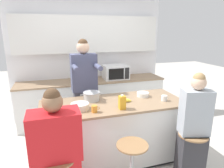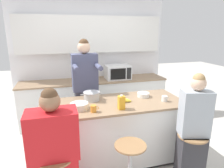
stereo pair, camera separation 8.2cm
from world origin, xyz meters
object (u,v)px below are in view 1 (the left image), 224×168
(bar_stool_center, at_px, (132,168))
(coffee_cup_far, at_px, (164,98))
(bar_stool_rightmost, at_px, (191,156))
(cooking_pot, at_px, (92,96))
(coffee_cup_near, at_px, (95,109))
(juice_carton, at_px, (122,102))
(kitchen_island, at_px, (114,131))
(fruit_bowl, at_px, (80,106))
(person_cooking, at_px, (85,94))
(person_seated_near, at_px, (193,133))
(person_wrapped_blanket, at_px, (57,158))
(banana_bunch, at_px, (126,100))
(potted_plant, at_px, (83,74))
(microwave, at_px, (116,72))

(bar_stool_center, xyz_separation_m, coffee_cup_far, (0.72, 0.55, 0.60))
(bar_stool_rightmost, relative_size, coffee_cup_far, 5.85)
(cooking_pot, bearing_deg, coffee_cup_near, -96.77)
(juice_carton, bearing_deg, kitchen_island, 96.96)
(bar_stool_center, distance_m, coffee_cup_far, 1.09)
(kitchen_island, relative_size, fruit_bowl, 8.60)
(person_cooking, height_order, coffee_cup_far, person_cooking)
(person_cooking, distance_m, person_seated_near, 1.73)
(person_wrapped_blanket, relative_size, coffee_cup_near, 13.03)
(kitchen_island, relative_size, cooking_pot, 6.17)
(person_seated_near, bearing_deg, coffee_cup_far, 116.20)
(kitchen_island, bearing_deg, coffee_cup_far, -11.50)
(bar_stool_rightmost, relative_size, person_seated_near, 0.46)
(bar_stool_rightmost, xyz_separation_m, person_seated_near, (0.01, 0.02, 0.30))
(bar_stool_rightmost, height_order, banana_bunch, banana_bunch)
(bar_stool_center, distance_m, cooking_pot, 1.12)
(cooking_pot, bearing_deg, coffee_cup_far, -18.26)
(fruit_bowl, relative_size, coffee_cup_near, 2.22)
(juice_carton, bearing_deg, cooking_pot, 125.26)
(bar_stool_rightmost, relative_size, potted_plant, 2.59)
(coffee_cup_near, bearing_deg, person_cooking, 88.57)
(coffee_cup_near, xyz_separation_m, banana_bunch, (0.51, 0.23, -0.02))
(person_wrapped_blanket, bearing_deg, kitchen_island, 39.17)
(bar_stool_center, bearing_deg, person_seated_near, 0.98)
(person_wrapped_blanket, bearing_deg, potted_plant, 73.51)
(juice_carton, bearing_deg, person_wrapped_blanket, -153.59)
(bar_stool_center, height_order, microwave, microwave)
(kitchen_island, distance_m, bar_stool_rightmost, 1.08)
(person_cooking, xyz_separation_m, fruit_bowl, (-0.18, -0.72, 0.07))
(cooking_pot, bearing_deg, kitchen_island, -33.20)
(juice_carton, bearing_deg, microwave, 74.58)
(person_cooking, relative_size, person_wrapped_blanket, 1.28)
(person_cooking, bearing_deg, person_seated_near, -49.44)
(bar_stool_rightmost, xyz_separation_m, coffee_cup_near, (-1.15, 0.45, 0.61))
(cooking_pot, height_order, coffee_cup_near, cooking_pot)
(fruit_bowl, bearing_deg, bar_stool_center, -49.84)
(bar_stool_center, height_order, person_cooking, person_cooking)
(fruit_bowl, distance_m, microwave, 1.85)
(kitchen_island, xyz_separation_m, person_wrapped_blanket, (-0.82, -0.68, 0.19))
(person_wrapped_blanket, height_order, cooking_pot, person_wrapped_blanket)
(potted_plant, bearing_deg, person_wrapped_blanket, -106.01)
(person_wrapped_blanket, bearing_deg, bar_stool_center, -1.46)
(person_cooking, relative_size, microwave, 3.43)
(person_wrapped_blanket, relative_size, cooking_pot, 4.22)
(kitchen_island, relative_size, bar_stool_rightmost, 3.07)
(juice_carton, bearing_deg, person_cooking, 111.59)
(bar_stool_center, distance_m, microwave, 2.31)
(cooking_pot, bearing_deg, bar_stool_center, -72.31)
(person_seated_near, relative_size, microwave, 2.76)
(banana_bunch, distance_m, microwave, 1.51)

